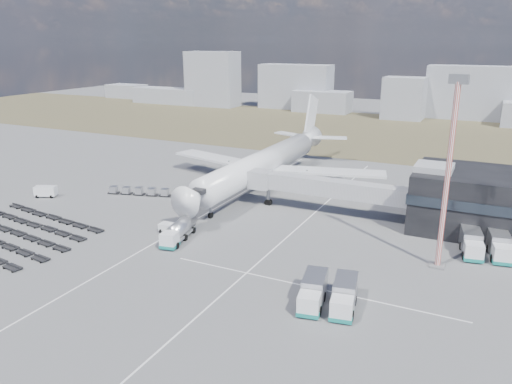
% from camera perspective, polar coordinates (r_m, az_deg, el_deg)
% --- Properties ---
extents(ground, '(420.00, 420.00, 0.00)m').
position_cam_1_polar(ground, '(83.81, -8.38, -4.84)').
color(ground, '#565659').
rests_on(ground, ground).
extents(grass_strip, '(420.00, 90.00, 0.01)m').
position_cam_1_polar(grass_strip, '(182.08, 11.54, 6.89)').
color(grass_strip, '#47422B').
rests_on(grass_strip, ground).
extents(lane_markings, '(47.12, 110.00, 0.01)m').
position_cam_1_polar(lane_markings, '(81.47, -1.46, -5.31)').
color(lane_markings, silver).
rests_on(lane_markings, ground).
extents(terminal, '(30.40, 16.40, 11.00)m').
position_cam_1_polar(terminal, '(91.47, 26.83, -1.19)').
color(terminal, black).
rests_on(terminal, ground).
extents(jet_bridge, '(30.30, 3.80, 7.05)m').
position_cam_1_polar(jet_bridge, '(92.68, 6.87, 0.67)').
color(jet_bridge, '#939399').
rests_on(jet_bridge, ground).
extents(airliner, '(51.59, 64.53, 17.62)m').
position_cam_1_polar(airliner, '(109.10, 1.08, 3.41)').
color(airliner, silver).
rests_on(airliner, ground).
extents(skyline, '(294.25, 24.57, 25.70)m').
position_cam_1_polar(skyline, '(219.96, 16.64, 10.66)').
color(skyline, '#8F919C').
rests_on(skyline, ground).
extents(fuel_tanker, '(4.29, 10.17, 3.19)m').
position_cam_1_polar(fuel_tanker, '(81.30, -8.77, -4.36)').
color(fuel_tanker, silver).
rests_on(fuel_tanker, ground).
extents(pushback_tug, '(3.47, 2.12, 1.50)m').
position_cam_1_polar(pushback_tug, '(84.92, -9.85, -4.08)').
color(pushback_tug, silver).
rests_on(pushback_tug, ground).
extents(utility_van, '(4.67, 3.50, 2.28)m').
position_cam_1_polar(utility_van, '(110.83, -22.90, 0.04)').
color(utility_van, silver).
rests_on(utility_van, ground).
extents(catering_truck, '(3.05, 6.57, 2.94)m').
position_cam_1_polar(catering_truck, '(110.94, 8.96, 1.41)').
color(catering_truck, silver).
rests_on(catering_truck, ground).
extents(service_trucks_near, '(7.71, 8.74, 3.10)m').
position_cam_1_polar(service_trucks_near, '(61.82, 8.28, -11.42)').
color(service_trucks_near, silver).
rests_on(service_trucks_near, ground).
extents(service_trucks_far, '(7.89, 8.94, 3.18)m').
position_cam_1_polar(service_trucks_far, '(82.25, 24.74, -5.44)').
color(service_trucks_far, silver).
rests_on(service_trucks_far, ground).
extents(uld_row, '(21.58, 7.38, 1.49)m').
position_cam_1_polar(uld_row, '(104.60, -11.08, -0.01)').
color(uld_row, black).
rests_on(uld_row, ground).
extents(baggage_dollies, '(31.38, 20.89, 0.68)m').
position_cam_1_polar(baggage_dollies, '(93.11, -26.33, -4.02)').
color(baggage_dollies, black).
rests_on(baggage_dollies, ground).
extents(floodlight_mast, '(2.56, 2.07, 26.76)m').
position_cam_1_polar(floodlight_mast, '(71.89, 21.06, 1.74)').
color(floodlight_mast, '#A9261B').
rests_on(floodlight_mast, ground).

